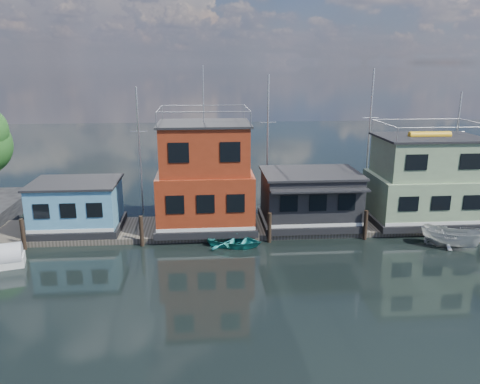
{
  "coord_description": "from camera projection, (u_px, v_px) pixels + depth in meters",
  "views": [
    {
      "loc": [
        -8.58,
        -21.89,
        12.42
      ],
      "look_at": [
        -5.88,
        12.0,
        3.0
      ],
      "focal_mm": 35.0,
      "sensor_mm": 36.0,
      "label": 1
    }
  ],
  "objects": [
    {
      "name": "houseboat_dark",
      "position": [
        310.0,
        198.0,
        35.83
      ],
      "size": [
        7.4,
        6.1,
        4.06
      ],
      "color": "black",
      "rests_on": "dock"
    },
    {
      "name": "houseboat_blue",
      "position": [
        77.0,
        206.0,
        34.56
      ],
      "size": [
        6.4,
        4.9,
        3.66
      ],
      "color": "black",
      "rests_on": "dock"
    },
    {
      "name": "pilings",
      "position": [
        320.0,
        226.0,
        33.52
      ],
      "size": [
        42.28,
        0.28,
        2.2
      ],
      "color": "#2D2116",
      "rests_on": "ground"
    },
    {
      "name": "dock",
      "position": [
        315.0,
        225.0,
        36.47
      ],
      "size": [
        48.0,
        5.0,
        0.4
      ],
      "primitive_type": "cube",
      "color": "#595147",
      "rests_on": "ground"
    },
    {
      "name": "houseboat_green",
      "position": [
        425.0,
        181.0,
        36.23
      ],
      "size": [
        8.4,
        5.9,
        7.03
      ],
      "color": "black",
      "rests_on": "dock"
    },
    {
      "name": "houseboat_red",
      "position": [
        205.0,
        178.0,
        34.78
      ],
      "size": [
        7.4,
        5.9,
        11.86
      ],
      "color": "black",
      "rests_on": "dock"
    },
    {
      "name": "background_masts",
      "position": [
        355.0,
        143.0,
        41.17
      ],
      "size": [
        36.4,
        0.16,
        12.0
      ],
      "color": "silver",
      "rests_on": "ground"
    },
    {
      "name": "dinghy_teal",
      "position": [
        235.0,
        241.0,
        32.66
      ],
      "size": [
        4.46,
        3.8,
        0.78
      ],
      "primitive_type": "imported",
      "rotation": [
        0.0,
        0.0,
        1.24
      ],
      "color": "teal",
      "rests_on": "ground"
    },
    {
      "name": "motorboat",
      "position": [
        452.0,
        237.0,
        32.31
      ],
      "size": [
        4.28,
        3.43,
        1.58
      ],
      "primitive_type": "imported",
      "rotation": [
        0.0,
        0.0,
        1.02
      ],
      "color": "silver",
      "rests_on": "ground"
    },
    {
      "name": "dinghy_white",
      "position": [
        443.0,
        238.0,
        32.66
      ],
      "size": [
        2.53,
        2.25,
        1.23
      ],
      "primitive_type": "imported",
      "rotation": [
        0.0,
        0.0,
        1.47
      ],
      "color": "silver",
      "rests_on": "ground"
    },
    {
      "name": "ground",
      "position": [
        367.0,
        303.0,
        25.0
      ],
      "size": [
        160.0,
        160.0,
        0.0
      ],
      "primitive_type": "plane",
      "color": "black",
      "rests_on": "ground"
    }
  ]
}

